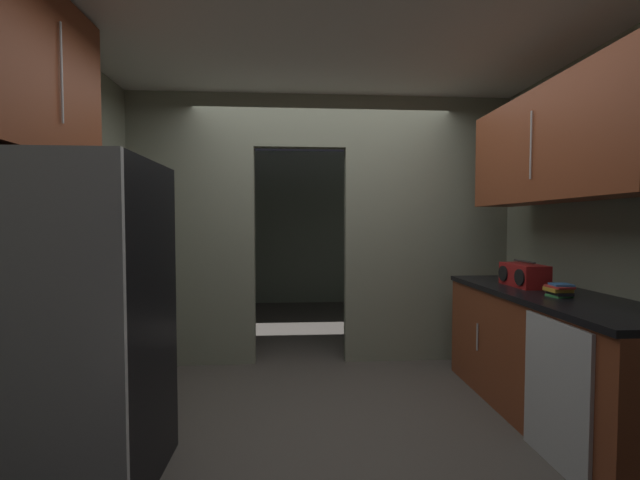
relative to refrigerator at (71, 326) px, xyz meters
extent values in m
plane|color=#47423D|center=(1.44, 0.58, -0.85)|extent=(20.00, 20.00, 0.00)
cube|color=silver|center=(1.44, 0.97, 1.81)|extent=(4.14, 6.56, 0.06)
cube|color=gray|center=(0.17, 1.86, 0.46)|extent=(1.20, 0.12, 2.64)
cube|color=gray|center=(2.48, 1.86, 0.46)|extent=(1.65, 0.12, 2.64)
cube|color=gray|center=(1.21, 1.86, 1.53)|extent=(0.90, 0.12, 0.51)
cube|color=gray|center=(1.44, 4.93, 0.46)|extent=(3.74, 0.10, 2.64)
cube|color=gray|center=(-0.38, 3.40, 0.46)|extent=(0.10, 3.06, 2.64)
cube|color=gray|center=(3.26, 3.40, 0.46)|extent=(0.10, 3.06, 2.64)
cube|color=black|center=(0.00, 0.02, 0.00)|extent=(0.84, 0.74, 1.71)
cube|color=#B7BABC|center=(0.00, -0.37, 0.00)|extent=(0.84, 0.03, 1.71)
cube|color=brown|center=(2.96, 0.55, -0.43)|extent=(0.65, 1.94, 0.86)
cube|color=black|center=(2.96, 0.55, 0.02)|extent=(0.69, 1.94, 0.04)
cylinder|color=#B7BABC|center=(2.62, 0.13, -0.38)|extent=(0.01, 0.01, 0.22)
cylinder|color=#B7BABC|center=(2.62, 0.98, -0.38)|extent=(0.01, 0.01, 0.22)
cube|color=#B7BABC|center=(2.63, 0.01, -0.44)|extent=(0.02, 0.56, 0.84)
cube|color=brown|center=(2.96, 0.55, 1.07)|extent=(0.34, 1.74, 0.78)
cylinder|color=#B7BABC|center=(2.78, 0.55, 1.07)|extent=(0.01, 0.01, 0.47)
cube|color=brown|center=(-0.25, 0.10, 1.32)|extent=(0.34, 0.93, 0.88)
cylinder|color=#B7BABC|center=(-0.07, 0.10, 1.32)|extent=(0.01, 0.01, 0.53)
cube|color=maroon|center=(2.93, 0.86, 0.13)|extent=(0.20, 0.39, 0.17)
cylinder|color=#262626|center=(2.93, 0.86, 0.24)|extent=(0.02, 0.27, 0.02)
cylinder|color=black|center=(2.83, 0.74, 0.13)|extent=(0.01, 0.12, 0.12)
cylinder|color=black|center=(2.83, 0.97, 0.13)|extent=(0.01, 0.12, 0.12)
cube|color=#388C47|center=(2.91, 0.41, 0.05)|extent=(0.14, 0.13, 0.01)
cube|color=black|center=(2.92, 0.42, 0.06)|extent=(0.12, 0.15, 0.02)
cube|color=gold|center=(2.91, 0.42, 0.09)|extent=(0.13, 0.14, 0.03)
cube|color=red|center=(2.91, 0.41, 0.11)|extent=(0.13, 0.15, 0.01)
cube|color=#2D609E|center=(2.92, 0.41, 0.12)|extent=(0.14, 0.13, 0.01)
camera|label=1|loc=(1.15, -2.14, 0.53)|focal=22.62mm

